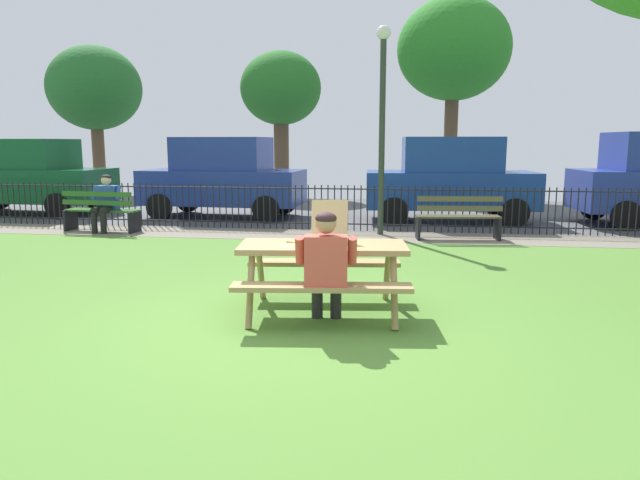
# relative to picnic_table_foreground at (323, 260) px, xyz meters

# --- Properties ---
(ground) EXTENTS (28.00, 10.54, 0.02)m
(ground) POSITION_rel_picnic_table_foreground_xyz_m (-0.31, 0.80, -0.61)
(ground) COLOR #578935
(cobblestone_walkway) EXTENTS (28.00, 1.40, 0.01)m
(cobblestone_walkway) POSITION_rel_picnic_table_foreground_xyz_m (-0.31, 5.37, -0.60)
(cobblestone_walkway) COLOR gray
(street_asphalt) EXTENTS (28.00, 7.08, 0.01)m
(street_asphalt) POSITION_rel_picnic_table_foreground_xyz_m (-0.31, 9.61, -0.60)
(street_asphalt) COLOR #515154
(picnic_table_foreground) EXTENTS (1.96, 1.67, 0.79)m
(picnic_table_foreground) POSITION_rel_picnic_table_foreground_xyz_m (0.00, 0.00, 0.00)
(picnic_table_foreground) COLOR #A48654
(picnic_table_foreground) RESTS_ON ground
(pizza_box_open) EXTENTS (0.42, 0.45, 0.46)m
(pizza_box_open) POSITION_rel_picnic_table_foreground_xyz_m (0.05, 0.09, 0.28)
(pizza_box_open) COLOR tan
(pizza_box_open) RESTS_ON picnic_table_foreground
(pizza_slice_on_table) EXTENTS (0.25, 0.28, 0.02)m
(pizza_slice_on_table) POSITION_rel_picnic_table_foreground_xyz_m (-0.34, -0.08, 0.18)
(pizza_slice_on_table) COLOR #EBD66F
(pizza_slice_on_table) RESTS_ON picnic_table_foreground
(adult_at_table) EXTENTS (0.63, 0.62, 1.19)m
(adult_at_table) POSITION_rel_picnic_table_foreground_xyz_m (0.10, -0.49, 0.06)
(adult_at_table) COLOR #262626
(adult_at_table) RESTS_ON ground
(iron_fence_streetside) EXTENTS (18.92, 0.03, 0.97)m
(iron_fence_streetside) POSITION_rel_picnic_table_foreground_xyz_m (-0.31, 6.07, -0.11)
(iron_fence_streetside) COLOR black
(iron_fence_streetside) RESTS_ON ground
(park_bench_left) EXTENTS (1.63, 0.60, 0.85)m
(park_bench_left) POSITION_rel_picnic_table_foreground_xyz_m (-5.43, 5.23, -0.18)
(park_bench_left) COLOR #2E6224
(park_bench_left) RESTS_ON ground
(park_bench_center) EXTENTS (1.63, 0.61, 0.85)m
(park_bench_center) POSITION_rel_picnic_table_foreground_xyz_m (1.90, 5.23, -0.18)
(park_bench_center) COLOR brown
(park_bench_center) RESTS_ON ground
(person_on_park_bench) EXTENTS (0.61, 0.59, 1.19)m
(person_on_park_bench) POSITION_rel_picnic_table_foreground_xyz_m (-5.33, 5.25, 0.06)
(person_on_park_bench) COLOR black
(person_on_park_bench) RESTS_ON ground
(lamp_post_walkway) EXTENTS (0.28, 0.28, 4.09)m
(lamp_post_walkway) POSITION_rel_picnic_table_foreground_xyz_m (0.40, 5.65, 1.90)
(lamp_post_walkway) COLOR #2D382D
(lamp_post_walkway) RESTS_ON ground
(parked_car_left) EXTENTS (4.46, 2.03, 1.94)m
(parked_car_left) POSITION_rel_picnic_table_foreground_xyz_m (-9.00, 7.88, 0.41)
(parked_car_left) COLOR #0F4E28
(parked_car_left) RESTS_ON ground
(parked_car_center) EXTENTS (3.97, 1.96, 1.98)m
(parked_car_center) POSITION_rel_picnic_table_foreground_xyz_m (-3.59, 7.88, 0.41)
(parked_car_center) COLOR navy
(parked_car_center) RESTS_ON ground
(parked_car_right) EXTENTS (3.99, 2.02, 1.98)m
(parked_car_right) POSITION_rel_picnic_table_foreground_xyz_m (1.93, 7.88, 0.41)
(parked_car_right) COLOR navy
(parked_car_right) RESTS_ON ground
(far_tree_left) EXTENTS (3.31, 3.31, 5.27)m
(far_tree_left) POSITION_rel_picnic_table_foreground_xyz_m (-10.23, 14.02, 3.15)
(far_tree_left) COLOR brown
(far_tree_left) RESTS_ON ground
(far_tree_midleft) EXTENTS (2.77, 2.77, 4.94)m
(far_tree_midleft) POSITION_rel_picnic_table_foreground_xyz_m (-3.40, 14.02, 3.01)
(far_tree_midleft) COLOR brown
(far_tree_midleft) RESTS_ON ground
(far_tree_center) EXTENTS (3.68, 3.68, 6.52)m
(far_tree_center) POSITION_rel_picnic_table_foreground_xyz_m (2.37, 14.02, 4.22)
(far_tree_center) COLOR brown
(far_tree_center) RESTS_ON ground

